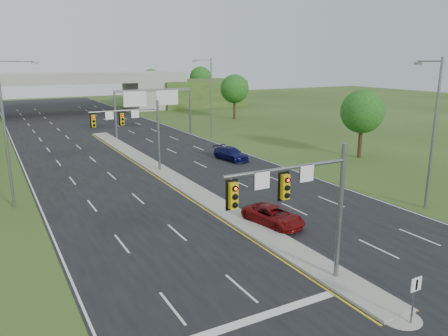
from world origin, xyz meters
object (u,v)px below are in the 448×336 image
Objects in this scene: sign_gantry at (153,99)px; car_far_a at (273,216)px; signal_mast_near at (306,197)px; car_far_b at (231,154)px; overpass at (63,95)px; signal_mast_far at (136,126)px; keep_right_sign at (415,293)px.

sign_gantry is 37.94m from car_far_a.
signal_mast_near is 28.40m from car_far_b.
sign_gantry is at bearing -79.21° from overpass.
signal_mast_near is 9.48m from car_far_a.
overpass is at bearing 100.79° from sign_gantry.
signal_mast_near is at bearing -91.62° from overpass.
overpass is (-6.68, 35.08, -1.69)m from sign_gantry.
signal_mast_far is at bearing 90.00° from signal_mast_near.
keep_right_sign is at bearing -108.60° from car_far_a.
car_far_a is at bearing 82.96° from keep_right_sign.
keep_right_sign is 50.04m from sign_gantry.
keep_right_sign is (2.26, -4.45, -3.21)m from signal_mast_near.
car_far_b is (8.63, -54.16, -2.85)m from overpass.
car_far_b is (10.89, 25.92, -4.02)m from signal_mast_near.
keep_right_sign is 31.58m from car_far_b.
overpass reaches higher than car_far_b.
overpass is at bearing 90.00° from keep_right_sign.
keep_right_sign is at bearing -90.00° from overpass.
signal_mast_far is 3.18× the size of keep_right_sign.
car_far_a is (1.50, 12.14, -0.86)m from keep_right_sign.
keep_right_sign reaches higher than car_far_b.
signal_mast_near is 80.11m from overpass.
keep_right_sign is 0.48× the size of car_far_a.
car_far_b is (10.89, 0.92, -4.02)m from signal_mast_far.
signal_mast_near reaches higher than keep_right_sign.
signal_mast_near and signal_mast_far have the same top height.
sign_gantry is 0.14× the size of overpass.
sign_gantry is at bearing 65.89° from signal_mast_far.
signal_mast_near is 1.00× the size of signal_mast_far.
keep_right_sign reaches higher than car_far_a.
signal_mast_far is 21.91m from sign_gantry.
car_far_b is at bearing 67.20° from signal_mast_near.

